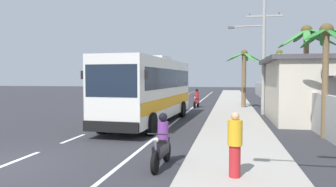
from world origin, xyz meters
TOP-DOWN VIEW (x-y plane):
  - ground_plane at (0.00, 0.00)m, footprint 160.00×160.00m
  - sidewalk_kerb at (6.80, 10.00)m, footprint 3.20×90.00m
  - lane_markings at (1.99, 14.92)m, footprint 3.51×71.60m
  - boundary_wall at (10.60, 14.00)m, footprint 0.24×60.00m
  - coach_bus_foreground at (2.06, 9.48)m, footprint 3.32×10.77m
  - coach_bus_far_lane at (-1.99, 28.77)m, footprint 3.18×12.07m
  - motorcycle_beside_bus at (3.67, 19.29)m, footprint 0.56×1.96m
  - motorcycle_trailing at (4.58, 1.01)m, footprint 0.56×1.96m
  - pedestrian_near_kerb at (6.64, -0.03)m, footprint 0.36×0.36m
  - utility_pole_mid at (8.70, 15.04)m, footprint 3.67×0.24m
  - palm_nearest at (10.49, 6.59)m, footprint 2.52×2.59m
  - palm_second at (10.61, 20.37)m, footprint 3.32×3.21m
  - palm_third at (10.46, 9.89)m, footprint 3.10×3.45m
  - palm_fourth at (7.64, 18.85)m, footprint 3.16×3.21m

SIDE VIEW (x-z plane):
  - ground_plane at x=0.00m, z-range 0.00..0.00m
  - lane_markings at x=1.99m, z-range 0.00..0.01m
  - sidewalk_kerb at x=6.80m, z-range 0.00..0.14m
  - motorcycle_trailing at x=4.58m, z-range -0.14..1.42m
  - motorcycle_beside_bus at x=3.67m, z-range -0.16..1.49m
  - boundary_wall at x=10.60m, z-range 0.00..1.86m
  - pedestrian_near_kerb at x=6.64m, z-range 0.17..1.78m
  - coach_bus_far_lane at x=-1.99m, z-range 0.08..3.67m
  - coach_bus_foreground at x=2.06m, z-range 0.08..3.94m
  - palm_fourth at x=7.64m, z-range 0.89..5.79m
  - palm_second at x=10.61m, z-range 1.11..6.09m
  - palm_nearest at x=10.49m, z-range 1.18..6.07m
  - palm_third at x=10.46m, z-range 1.36..6.72m
  - utility_pole_mid at x=8.70m, z-range 0.29..8.77m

